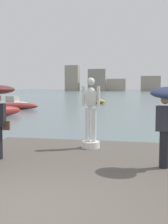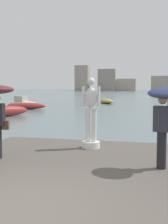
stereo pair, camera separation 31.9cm
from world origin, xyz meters
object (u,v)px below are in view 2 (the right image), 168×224
Objects in this scene: onlooker_right at (166,105)px; boat_leftward at (5,111)px; boat_rightward at (22,102)px; boat_mid at (106,101)px; boat_far at (26,106)px; statue_white_figure at (91,118)px.

onlooker_right reaches higher than boat_leftward.
onlooker_right is 0.42× the size of boat_rightward.
boat_far is at bearing -117.59° from boat_mid.
statue_white_figure is 1.11× the size of onlooker_right.
boat_mid is 11.46m from boat_rightward.
boat_rightward is (-13.98, 24.49, -0.94)m from statue_white_figure.
boat_rightward is at bearing -143.47° from boat_mid.
statue_white_figure reaches higher than boat_rightward.
statue_white_figure is 22.22m from boat_far.
boat_rightward is at bearing 118.92° from boat_far.
boat_rightward reaches higher than boat_mid.
boat_rightward is (-4.53, 12.60, -0.02)m from boat_leftward.
onlooker_right is 25.02m from boat_far.
statue_white_figure is at bearing -60.28° from boat_rightward.
onlooker_right is 33.98m from boat_mid.
boat_mid is 0.93× the size of boat_rightward.
boat_far is 0.92× the size of boat_rightward.
boat_far reaches higher than boat_mid.
onlooker_right is 0.46× the size of boat_mid.
boat_mid is at bearing 101.87° from onlooker_right.
boat_leftward is (-11.66, 13.80, -1.48)m from onlooker_right.
onlooker_right reaches higher than boat_mid.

